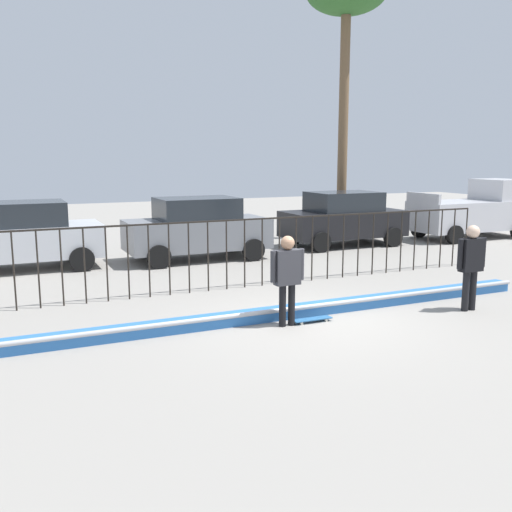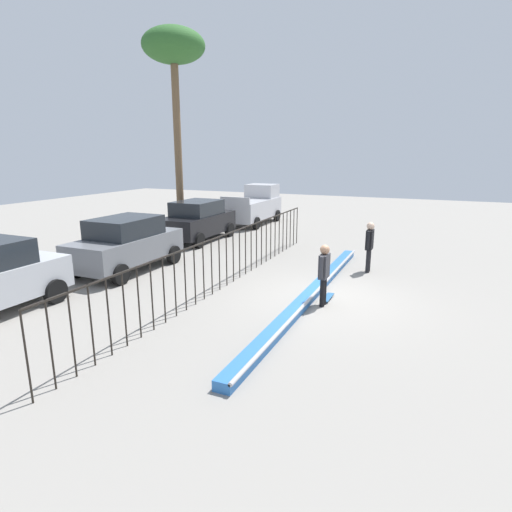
% 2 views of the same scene
% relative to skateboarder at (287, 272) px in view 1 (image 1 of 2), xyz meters
% --- Properties ---
extents(ground_plane, '(60.00, 60.00, 0.00)m').
position_rel_skateboarder_xyz_m(ground_plane, '(0.53, 0.05, -1.03)').
color(ground_plane, gray).
extents(bowl_coping_ledge, '(11.00, 0.40, 0.27)m').
position_rel_skateboarder_xyz_m(bowl_coping_ledge, '(0.53, 0.47, -0.91)').
color(bowl_coping_ledge, '#2D6BB7').
rests_on(bowl_coping_ledge, ground).
extents(perimeter_fence, '(14.04, 0.04, 1.67)m').
position_rel_skateboarder_xyz_m(perimeter_fence, '(0.53, 3.25, 0.02)').
color(perimeter_fence, black).
rests_on(perimeter_fence, ground).
extents(skateboarder, '(0.69, 0.26, 1.71)m').
position_rel_skateboarder_xyz_m(skateboarder, '(0.00, 0.00, 0.00)').
color(skateboarder, black).
rests_on(skateboarder, ground).
extents(skateboard, '(0.80, 0.20, 0.07)m').
position_rel_skateboarder_xyz_m(skateboard, '(0.55, -0.00, -0.97)').
color(skateboard, '#26598C').
rests_on(skateboard, ground).
extents(camera_operator, '(0.72, 0.27, 1.77)m').
position_rel_skateboarder_xyz_m(camera_operator, '(3.92, -0.58, 0.04)').
color(camera_operator, black).
rests_on(camera_operator, ground).
extents(parked_car_silver, '(4.30, 2.12, 1.90)m').
position_rel_skateboarder_xyz_m(parked_car_silver, '(-4.25, 7.84, -0.05)').
color(parked_car_silver, '#B7BABF').
rests_on(parked_car_silver, ground).
extents(parked_car_gray, '(4.30, 2.12, 1.90)m').
position_rel_skateboarder_xyz_m(parked_car_gray, '(0.71, 7.33, -0.05)').
color(parked_car_gray, slate).
rests_on(parked_car_gray, ground).
extents(parked_car_black, '(4.30, 2.12, 1.90)m').
position_rel_skateboarder_xyz_m(parked_car_black, '(6.28, 7.81, -0.05)').
color(parked_car_black, black).
rests_on(parked_car_black, ground).
extents(pickup_truck, '(4.70, 2.12, 2.24)m').
position_rel_skateboarder_xyz_m(pickup_truck, '(11.98, 7.40, 0.01)').
color(pickup_truck, '#B7B7BC').
rests_on(pickup_truck, ground).
extents(palm_tree_tall, '(2.95, 2.95, 9.78)m').
position_rel_skateboarder_xyz_m(palm_tree_tall, '(7.18, 9.36, 7.60)').
color(palm_tree_tall, brown).
rests_on(palm_tree_tall, ground).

